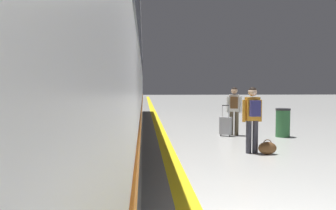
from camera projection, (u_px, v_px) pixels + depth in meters
name	position (u px, v px, depth m)	size (l,w,h in m)	color
safety_line_strip	(161.00, 132.00, 12.22)	(0.36, 80.00, 0.01)	yellow
tactile_edge_band	(151.00, 132.00, 12.19)	(0.61, 80.00, 0.01)	slate
high_speed_train	(75.00, 46.00, 7.60)	(2.94, 30.20, 4.97)	#38383D
passenger_near	(253.00, 114.00, 8.28)	(0.50, 0.34, 1.60)	#383842
duffel_bag_near	(267.00, 148.00, 8.18)	(0.44, 0.26, 0.36)	brown
passenger_mid	(234.00, 107.00, 11.29)	(0.48, 0.37, 1.58)	brown
suitcase_mid	(226.00, 126.00, 11.14)	(0.44, 0.36, 1.01)	#9E9EA3
waste_bin	(283.00, 123.00, 10.97)	(0.46, 0.46, 0.91)	#2D6638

